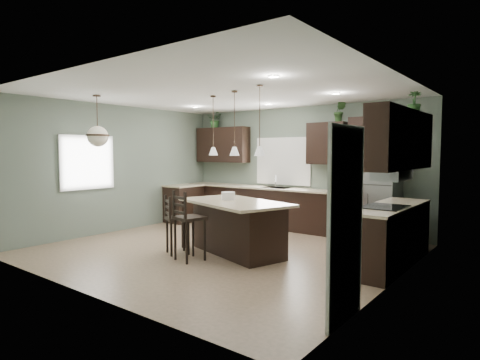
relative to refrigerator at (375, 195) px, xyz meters
The scene contains 32 objects.
ground 3.21m from the refrigerator, 128.41° to the right, with size 6.00×6.00×0.00m, color #9E8466.
pantry_door 4.10m from the refrigerator, 74.94° to the right, with size 0.04×0.82×2.04m, color white.
window_back 2.42m from the refrigerator, behind, with size 1.35×0.02×1.00m, color white.
window_left 5.89m from the refrigerator, 146.75° to the right, with size 0.02×1.10×1.00m, color white.
left_return_cabs 4.69m from the refrigerator, behind, with size 0.60×0.90×0.90m, color black.
left_return_countertop 4.64m from the refrigerator, behind, with size 0.66×0.96×0.04m, color beige.
back_lower_cabs 2.80m from the refrigerator, behind, with size 4.20×0.60×0.90m, color black.
back_countertop 2.76m from the refrigerator, behind, with size 4.20×0.66×0.04m, color beige.
sink_inset 2.31m from the refrigerator, behind, with size 0.70×0.45×0.01m, color gray.
faucet 2.31m from the refrigerator, behind, with size 0.02×0.02×0.28m, color silver.
back_upper_left 4.19m from the refrigerator, behind, with size 1.55×0.34×0.90m, color black.
back_upper_right 1.52m from the refrigerator, behind, with size 0.85×0.34×0.90m, color black.
fridge_header 1.34m from the refrigerator, 109.23° to the left, with size 1.05×0.34×0.45m, color black.
right_lower_cabs 1.79m from the refrigerator, 62.74° to the right, with size 0.60×2.35×0.90m, color black.
right_countertop 1.72m from the refrigerator, 63.33° to the right, with size 0.66×2.35×0.04m, color beige.
cooktop 1.97m from the refrigerator, 66.93° to the right, with size 0.58×0.75×0.02m, color black.
wall_oven_front 1.93m from the refrigerator, 74.98° to the right, with size 0.01×0.72×0.60m, color gray.
right_upper_cabs 2.06m from the refrigerator, 59.04° to the right, with size 0.34×2.35×0.90m, color black.
microwave 2.10m from the refrigerator, 64.31° to the right, with size 0.40×0.75×0.40m, color gray.
refrigerator is the anchor object (origin of this frame).
kitchen_island 2.98m from the refrigerator, 121.91° to the right, with size 2.01×1.14×0.92m, color black.
serving_dish 3.00m from the refrigerator, 125.63° to the right, with size 0.24×0.24×0.14m, color silver.
bar_stool_left 3.90m from the refrigerator, 127.29° to the right, with size 0.38×0.38×1.02m, color black.
bar_stool_center 3.77m from the refrigerator, 119.98° to the right, with size 0.43×0.43×1.15m, color black.
pendant_left 3.45m from the refrigerator, 134.21° to the right, with size 0.17×0.17×1.10m, color silver, non-canonical shape.
pendant_center 3.22m from the refrigerator, 121.91° to the right, with size 0.17×0.17×1.10m, color silver, non-canonical shape.
pendant_right 3.14m from the refrigerator, 108.14° to the right, with size 0.17×0.17×1.10m, color silver, non-canonical shape.
chandelier 5.47m from the refrigerator, 136.73° to the right, with size 0.42×0.42×0.94m, color beige, non-canonical shape.
plant_back_left 4.61m from the refrigerator, behind, with size 0.39×0.34×0.43m, color #224B20.
plant_back_right 1.89m from the refrigerator, behind, with size 0.25×0.20×0.45m, color #2B4D22.
plant_right_wall 2.05m from the refrigerator, 41.61° to the right, with size 0.21×0.21×0.38m, color #264F22.
room_shell 3.17m from the refrigerator, 128.41° to the right, with size 6.00×6.00×6.00m.
Camera 1 is at (4.60, -5.44, 1.77)m, focal length 30.00 mm.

